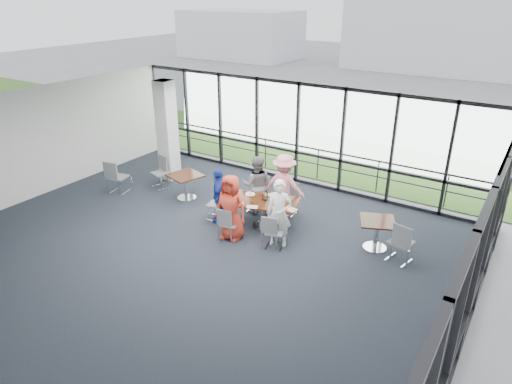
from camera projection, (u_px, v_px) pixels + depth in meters
The scene contains 42 objects.
floor at pixel (197, 248), 11.03m from camera, with size 12.00×10.00×0.02m, color #1F242E.
ceiling at pixel (190, 119), 9.72m from camera, with size 12.00×10.00×0.04m, color white.
wall_left at pixel (36, 143), 13.34m from camera, with size 0.10×10.00×3.20m, color silver.
curtain_wall_back at pixel (297, 134), 14.21m from camera, with size 12.00×0.10×3.20m, color white.
curtain_wall_right at pixel (479, 267), 7.41m from camera, with size 0.10×10.00×3.20m, color white.
exit_door at pixel (501, 211), 10.51m from camera, with size 0.12×1.60×2.10m, color black.
structural_column at pixel (167, 131), 14.46m from camera, with size 0.50×0.50×3.20m, color silver.
apron at pixel (353, 142), 18.71m from camera, with size 80.00×70.00×0.02m, color gray.
grass_strip at pixel (333, 155), 17.16m from camera, with size 80.00×5.00×0.01m, color #29521B.
hangar_aux at pixel (241, 34), 40.60m from camera, with size 10.00×6.00×4.00m, color silver.
guard_rail at pixel (305, 161), 15.12m from camera, with size 0.06×0.06×12.00m, color #2D2D33.
main_table at pixel (262, 205), 11.78m from camera, with size 2.04×1.47×0.75m.
side_table_left at pixel (185, 178), 13.39m from camera, with size 1.06×1.06×0.75m.
side_table_right at pixel (377, 225), 10.77m from camera, with size 1.04×1.04×0.75m.
diner_near_left at pixel (231, 208), 11.14m from camera, with size 0.82×0.54×1.68m, color red.
diner_near_right at pixel (279, 213), 10.85m from camera, with size 0.61×0.45×1.69m, color white.
diner_far_left at pixel (257, 185), 12.45m from camera, with size 0.81×0.50×1.66m, color slate.
diner_far_right at pixel (284, 186), 12.26m from camera, with size 1.14×0.59×1.77m, color pink.
diner_end at pixel (219, 195), 12.03m from camera, with size 0.88×0.48×1.49m, color navy.
chair_main_nl at pixel (230, 224), 11.27m from camera, with size 0.41×0.41×0.84m, color slate, non-canonical shape.
chair_main_nr at pixel (275, 232), 10.88m from camera, with size 0.41×0.41×0.84m, color slate, non-canonical shape.
chair_main_fl at pixel (256, 194), 12.70m from camera, with size 0.48×0.48×0.98m, color slate, non-canonical shape.
chair_main_fr at pixel (289, 199), 12.54m from camera, with size 0.42×0.42×0.86m, color slate, non-canonical shape.
chair_main_end at pixel (216, 204), 12.26m from camera, with size 0.41×0.41×0.85m, color slate, non-canonical shape.
chair_spare_la at pixel (118, 177), 13.84m from camera, with size 0.49×0.49×1.00m, color slate, non-canonical shape.
chair_spare_lb at pixel (161, 173), 14.19m from camera, with size 0.47×0.47×0.96m, color slate, non-canonical shape.
chair_spare_r at pixel (401, 242), 10.31m from camera, with size 0.48×0.48×0.98m, color slate, non-canonical shape.
plate_nl at pixel (239, 203), 11.56m from camera, with size 0.24×0.24×0.01m, color white.
plate_nr at pixel (278, 208), 11.30m from camera, with size 0.26×0.26×0.01m, color white.
plate_fl at pixel (250, 194), 12.07m from camera, with size 0.26×0.26×0.01m, color white.
plate_fr at pixel (283, 198), 11.87m from camera, with size 0.27×0.27×0.01m, color white.
plate_end at pixel (234, 196), 11.98m from camera, with size 0.27×0.27×0.01m, color white.
tumbler_a at pixel (252, 200), 11.57m from camera, with size 0.06×0.06×0.13m, color white.
tumbler_b at pixel (270, 201), 11.52m from camera, with size 0.07×0.07×0.14m, color white.
tumbler_c at pixel (267, 194), 11.89m from camera, with size 0.08×0.08×0.15m, color white.
tumbler_d at pixel (237, 197), 11.73m from camera, with size 0.07×0.07×0.14m, color white.
menu_a at pixel (252, 207), 11.38m from camera, with size 0.28×0.19×0.00m, color white.
menu_b at pixel (290, 209), 11.26m from camera, with size 0.32×0.23×0.00m, color white.
menu_c at pixel (272, 195), 12.05m from camera, with size 0.28×0.19×0.00m, color white.
condiment_caddy at pixel (265, 200), 11.72m from camera, with size 0.10×0.07×0.04m, color black.
ketchup_bottle at pixel (263, 196), 11.74m from camera, with size 0.06×0.06×0.18m, color #A50016.
green_bottle at pixel (264, 197), 11.70m from camera, with size 0.05×0.05×0.20m, color #267329.
Camera 1 is at (6.35, -7.23, 5.74)m, focal length 32.00 mm.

